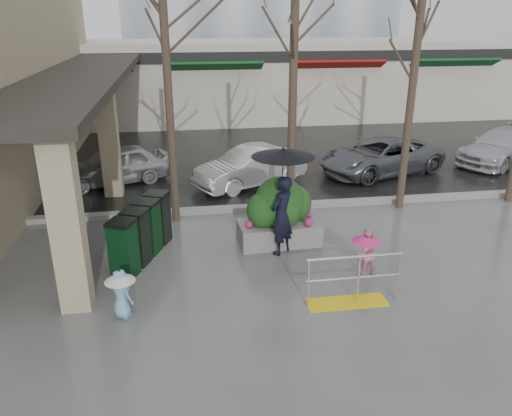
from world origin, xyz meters
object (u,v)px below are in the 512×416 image
object	(u,v)px
handrail	(351,286)
car_b	(251,167)
child_blue	(121,289)
car_d	(502,147)
news_boxes	(142,232)
car_c	(381,156)
planter	(279,212)
tree_west	(164,24)
child_pink	(366,249)
tree_mideast	(418,33)
tree_midwest	(295,17)
car_a	(114,165)
woman	(282,192)

from	to	relation	value
handrail	car_b	distance (m)	7.52
child_blue	car_d	xyz separation A→B (m)	(13.25, 8.48, 0.04)
child_blue	news_boxes	distance (m)	2.46
car_c	planter	bearing A→B (deg)	-61.25
car_d	news_boxes	bearing A→B (deg)	-95.50
handrail	tree_west	bearing A→B (deg)	124.99
child_pink	child_blue	distance (m)	5.10
tree_mideast	child_blue	size ratio (longest dim) A/B	6.63
car_b	tree_midwest	bearing A→B (deg)	-12.10
tree_midwest	car_b	world-z (taller)	tree_midwest
tree_midwest	car_b	bearing A→B (deg)	105.53
planter	news_boxes	distance (m)	3.29
tree_west	child_pink	xyz separation A→B (m)	(4.03, -3.76, -4.46)
tree_mideast	car_b	xyz separation A→B (m)	(-4.04, 2.66, -4.23)
news_boxes	child_pink	bearing A→B (deg)	3.82
planter	car_a	size ratio (longest dim) A/B	0.55
car_d	car_a	bearing A→B (deg)	-119.12
tree_mideast	handrail	bearing A→B (deg)	-123.19
car_a	tree_mideast	bearing A→B (deg)	47.98
handrail	car_b	xyz separation A→B (m)	(-0.90, 7.46, 0.25)
car_b	child_blue	bearing A→B (deg)	-53.07
tree_west	planter	distance (m)	5.29
planter	car_b	size ratio (longest dim) A/B	0.53
tree_west	news_boxes	xyz separation A→B (m)	(-0.75, -2.17, -4.44)
tree_west	car_d	bearing A→B (deg)	17.52
woman	car_a	distance (m)	7.50
child_blue	car_d	distance (m)	15.73
tree_midwest	car_c	size ratio (longest dim) A/B	1.54
tree_midwest	car_a	size ratio (longest dim) A/B	1.89
car_c	tree_mideast	bearing A→B (deg)	-30.91
news_boxes	car_b	size ratio (longest dim) A/B	0.61
planter	car_b	world-z (taller)	planter
tree_west	car_b	world-z (taller)	tree_west
tree_mideast	car_c	xyz separation A→B (m)	(0.70, 3.28, -4.23)
news_boxes	car_c	distance (m)	9.63
tree_mideast	car_d	distance (m)	8.12
handrail	child_blue	size ratio (longest dim) A/B	1.94
tree_mideast	woman	bearing A→B (deg)	-149.07
woman	child_pink	distance (m)	2.25
woman	car_a	world-z (taller)	woman
child_pink	car_d	bearing A→B (deg)	-144.96
tree_mideast	child_blue	distance (m)	9.78
child_blue	planter	distance (m)	4.47
woman	child_blue	world-z (taller)	woman
tree_mideast	child_blue	bearing A→B (deg)	-148.42
child_pink	car_d	distance (m)	11.21
handrail	tree_mideast	size ratio (longest dim) A/B	0.29
tree_west	child_pink	world-z (taller)	tree_west
tree_mideast	car_c	bearing A→B (deg)	78.00
woman	car_c	world-z (taller)	woman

